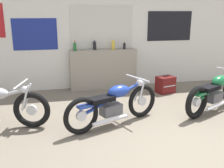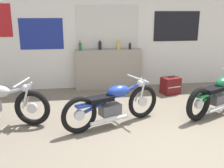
{
  "view_description": "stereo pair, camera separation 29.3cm",
  "coord_description": "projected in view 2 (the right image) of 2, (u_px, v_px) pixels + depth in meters",
  "views": [
    {
      "loc": [
        -1.63,
        -3.28,
        1.98
      ],
      "look_at": [
        -0.68,
        1.18,
        0.7
      ],
      "focal_mm": 42.0,
      "sensor_mm": 36.0,
      "label": 1
    },
    {
      "loc": [
        -1.35,
        -3.33,
        1.98
      ],
      "look_at": [
        -0.68,
        1.18,
        0.7
      ],
      "focal_mm": 42.0,
      "sensor_mm": 36.0,
      "label": 2
    }
  ],
  "objects": [
    {
      "name": "bottle_left_center",
      "position": [
        100.0,
        45.0,
        6.66
      ],
      "size": [
        0.08,
        0.08,
        0.27
      ],
      "color": "black",
      "rests_on": "sill_counter"
    },
    {
      "name": "bottle_center",
      "position": [
        118.0,
        45.0,
        6.65
      ],
      "size": [
        0.08,
        0.08,
        0.29
      ],
      "color": "gold",
      "rests_on": "sill_counter"
    },
    {
      "name": "bottle_right_center",
      "position": [
        130.0,
        46.0,
        6.72
      ],
      "size": [
        0.07,
        0.07,
        0.2
      ],
      "color": "black",
      "rests_on": "sill_counter"
    },
    {
      "name": "hard_case_darkred",
      "position": [
        170.0,
        86.0,
        6.44
      ],
      "size": [
        0.49,
        0.42,
        0.43
      ],
      "color": "maroon",
      "rests_on": "ground_plane"
    },
    {
      "name": "bottle_leftmost",
      "position": [
        80.0,
        46.0,
        6.52
      ],
      "size": [
        0.08,
        0.08,
        0.25
      ],
      "color": "#23662D",
      "rests_on": "sill_counter"
    },
    {
      "name": "sill_counter",
      "position": [
        109.0,
        69.0,
        6.83
      ],
      "size": [
        1.72,
        0.28,
        1.02
      ],
      "color": "gray",
      "rests_on": "ground_plane"
    },
    {
      "name": "motorcycle_blue",
      "position": [
        113.0,
        104.0,
        4.62
      ],
      "size": [
        1.83,
        0.91,
        0.8
      ],
      "color": "black",
      "rests_on": "ground_plane"
    },
    {
      "name": "motorcycle_green",
      "position": [
        220.0,
        94.0,
        5.18
      ],
      "size": [
        1.81,
        1.04,
        0.79
      ],
      "color": "black",
      "rests_on": "ground_plane"
    },
    {
      "name": "ground_plane",
      "position": [
        169.0,
        149.0,
        3.9
      ],
      "size": [
        24.0,
        24.0,
        0.0
      ],
      "primitive_type": "plane",
      "color": "#706656"
    },
    {
      "name": "wall_back",
      "position": [
        124.0,
        34.0,
        6.82
      ],
      "size": [
        10.0,
        0.07,
        2.8
      ],
      "color": "silver",
      "rests_on": "ground_plane"
    }
  ]
}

